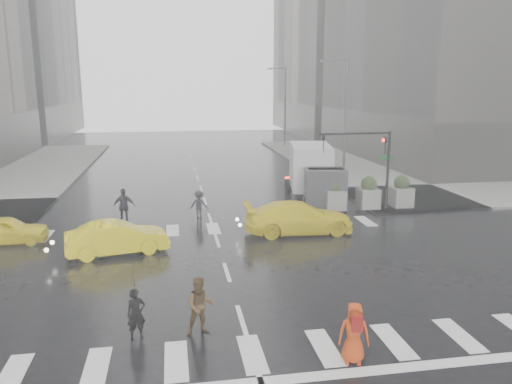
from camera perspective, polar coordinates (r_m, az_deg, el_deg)
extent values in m
plane|color=black|center=(19.31, -3.35, -9.13)|extent=(120.00, 120.00, 0.00)
cube|color=slate|center=(41.95, 21.17, 1.84)|extent=(35.00, 35.00, 0.15)
cube|color=#32302C|center=(54.73, 24.88, 6.02)|extent=(26.05, 26.05, 4.40)
cube|color=gray|center=(80.85, 13.67, 19.67)|extent=(26.00, 26.00, 36.00)
cube|color=#32302C|center=(80.25, 13.10, 8.44)|extent=(26.05, 26.05, 4.40)
cylinder|color=black|center=(28.90, 14.82, 2.29)|extent=(0.16, 0.16, 4.50)
cylinder|color=black|center=(27.85, 11.29, 6.57)|extent=(4.00, 0.12, 0.12)
imported|color=black|center=(28.60, 14.52, 5.15)|extent=(0.16, 0.20, 1.00)
imported|color=black|center=(27.32, 7.70, 5.53)|extent=(0.16, 0.20, 1.00)
sphere|color=#FF190C|center=(28.52, 14.37, 5.75)|extent=(0.20, 0.20, 0.20)
cube|color=#0D601C|center=(29.06, 14.66, 3.85)|extent=(0.90, 0.03, 0.22)
cylinder|color=#59595B|center=(38.23, 10.17, 8.23)|extent=(0.20, 0.20, 9.00)
cylinder|color=#59595B|center=(37.90, 9.10, 14.74)|extent=(1.80, 0.12, 0.12)
cube|color=#59595B|center=(37.62, 7.75, 14.65)|extent=(0.50, 0.22, 0.15)
cylinder|color=#59595B|center=(57.42, 3.34, 9.66)|extent=(0.20, 0.20, 9.00)
cylinder|color=#59595B|center=(57.20, 2.49, 13.97)|extent=(1.80, 0.12, 0.12)
cube|color=#59595B|center=(57.01, 1.58, 13.88)|extent=(0.50, 0.22, 0.15)
cube|color=slate|center=(28.29, 8.94, -0.86)|extent=(1.10, 1.10, 1.10)
sphere|color=#213015|center=(28.12, 9.00, 0.73)|extent=(0.90, 0.90, 0.90)
cube|color=slate|center=(28.98, 12.69, -0.70)|extent=(1.10, 1.10, 1.10)
sphere|color=#213015|center=(28.82, 12.77, 0.86)|extent=(0.90, 0.90, 0.90)
cube|color=slate|center=(29.80, 16.25, -0.54)|extent=(1.10, 1.10, 1.10)
sphere|color=#213015|center=(29.64, 16.34, 0.97)|extent=(0.90, 0.90, 0.90)
imported|color=black|center=(14.72, -13.54, -13.41)|extent=(0.62, 0.50, 1.47)
imported|color=black|center=(14.23, -13.79, -8.85)|extent=(1.22, 1.23, 0.88)
imported|color=#4C371B|center=(14.62, -6.36, -12.81)|extent=(0.90, 0.74, 1.71)
imported|color=#C93B0E|center=(13.46, 11.12, -15.51)|extent=(0.90, 0.71, 1.61)
cube|color=maroon|center=(13.16, 11.47, -14.54)|extent=(0.31, 0.23, 0.40)
imported|color=black|center=(26.19, -14.83, -1.63)|extent=(1.10, 0.68, 1.88)
imported|color=black|center=(26.72, -6.53, -1.44)|extent=(1.09, 0.79, 1.51)
imported|color=yellow|center=(25.05, -26.79, -3.93)|extent=(3.75, 1.67, 1.25)
imported|color=yellow|center=(21.85, -15.57, -5.08)|extent=(4.41, 2.28, 1.39)
imported|color=yellow|center=(24.06, 4.90, -2.92)|extent=(4.67, 2.23, 1.52)
cube|color=silver|center=(31.45, 6.22, 2.98)|extent=(2.37, 4.54, 2.66)
cube|color=#2C2C31|center=(28.62, 7.91, 0.42)|extent=(2.27, 1.77, 2.27)
cube|color=black|center=(28.49, 7.95, 1.78)|extent=(1.97, 0.89, 0.89)
cylinder|color=black|center=(28.32, 5.98, -1.29)|extent=(0.28, 0.89, 0.89)
cylinder|color=black|center=(28.94, 9.93, -1.12)|extent=(0.28, 0.89, 0.89)
cylinder|color=black|center=(30.35, 4.88, -0.36)|extent=(0.28, 0.89, 0.89)
cylinder|color=black|center=(30.93, 8.60, -0.21)|extent=(0.28, 0.89, 0.89)
cylinder|color=black|center=(32.97, 3.68, 0.67)|extent=(0.28, 0.89, 0.89)
cylinder|color=black|center=(33.51, 7.13, 0.79)|extent=(0.28, 0.89, 0.89)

